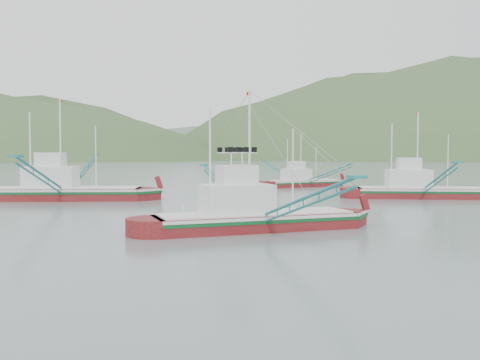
{
  "coord_description": "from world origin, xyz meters",
  "views": [
    {
      "loc": [
        -0.59,
        -32.63,
        5.16
      ],
      "look_at": [
        0.0,
        6.0,
        3.2
      ],
      "focal_mm": 40.0,
      "sensor_mm": 36.0,
      "label": 1
    }
  ],
  "objects_px": {
    "bg_boat_right": "(419,185)",
    "bg_boat_far": "(303,175)",
    "bg_boat_left": "(64,185)",
    "main_boat": "(254,201)"
  },
  "relations": [
    {
      "from": "bg_boat_right",
      "to": "bg_boat_far",
      "type": "distance_m",
      "value": 23.23
    },
    {
      "from": "main_boat",
      "to": "bg_boat_right",
      "type": "relative_size",
      "value": 0.92
    },
    {
      "from": "main_boat",
      "to": "bg_boat_far",
      "type": "distance_m",
      "value": 46.5
    },
    {
      "from": "main_boat",
      "to": "bg_boat_far",
      "type": "height_order",
      "value": "main_boat"
    },
    {
      "from": "main_boat",
      "to": "bg_boat_far",
      "type": "relative_size",
      "value": 1.15
    },
    {
      "from": "main_boat",
      "to": "bg_boat_left",
      "type": "height_order",
      "value": "bg_boat_left"
    },
    {
      "from": "bg_boat_right",
      "to": "bg_boat_left",
      "type": "distance_m",
      "value": 39.86
    },
    {
      "from": "main_boat",
      "to": "bg_boat_right",
      "type": "xyz_separation_m",
      "value": [
        19.93,
        24.92,
        -0.43
      ]
    },
    {
      "from": "bg_boat_far",
      "to": "bg_boat_left",
      "type": "relative_size",
      "value": 0.7
    },
    {
      "from": "bg_boat_far",
      "to": "bg_boat_left",
      "type": "distance_m",
      "value": 36.82
    }
  ]
}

